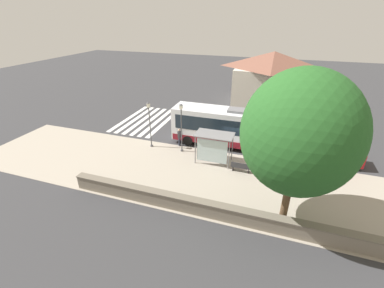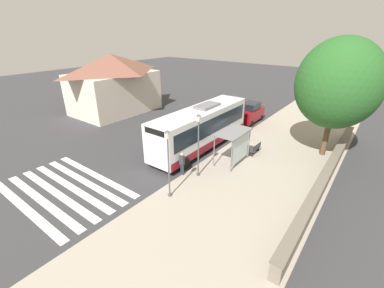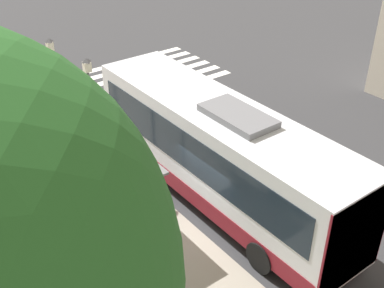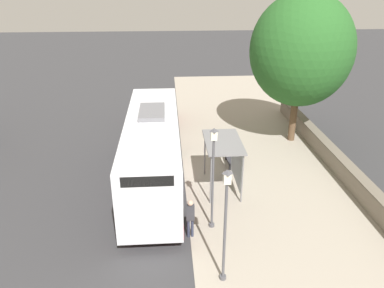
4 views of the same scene
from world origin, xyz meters
TOP-DOWN VIEW (x-y plane):
  - ground_plane at (0.00, 0.00)m, footprint 120.00×120.00m
  - sidewalk_plaza at (-4.50, 0.00)m, footprint 9.00×44.00m
  - crosswalk_stripes at (5.00, 11.67)m, footprint 9.00×5.25m
  - stone_wall at (-8.55, 0.00)m, footprint 0.60×20.00m
  - background_building at (16.77, -1.82)m, footprint 7.39×10.32m
  - bus at (1.61, 0.78)m, footprint 2.74×11.19m
  - bus_shelter at (-2.05, 1.56)m, footprint 1.79×3.17m
  - pedestrian at (-0.01, 5.45)m, footprint 0.34×0.24m
  - bench at (-2.77, -0.95)m, footprint 0.40×1.62m
  - street_lamp_near at (-1.03, 7.96)m, footprint 0.28×0.28m
  - street_lamp_far at (-0.98, 4.83)m, footprint 0.28×0.28m
  - shade_tree at (-7.38, -4.29)m, footprint 6.23×6.23m
  - parked_car_behind_bus at (1.27, -8.38)m, footprint 1.97×4.03m

SIDE VIEW (x-z plane):
  - ground_plane at x=0.00m, z-range 0.00..0.00m
  - crosswalk_stripes at x=5.00m, z-range 0.00..0.01m
  - sidewalk_plaza at x=-4.50m, z-range 0.00..0.02m
  - bench at x=-2.77m, z-range 0.04..0.92m
  - stone_wall at x=-8.55m, z-range 0.01..1.10m
  - parked_car_behind_bus at x=1.27m, z-range -0.05..2.15m
  - pedestrian at x=-0.01m, z-range 0.17..1.96m
  - bus at x=1.61m, z-range 0.06..3.84m
  - bus_shelter at x=-2.05m, z-range 0.87..3.51m
  - street_lamp_near at x=-1.03m, z-range 0.41..4.90m
  - street_lamp_far at x=-0.98m, z-range 0.42..5.07m
  - background_building at x=16.77m, z-range 0.11..7.19m
  - shade_tree at x=-7.38m, z-range 1.24..10.60m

